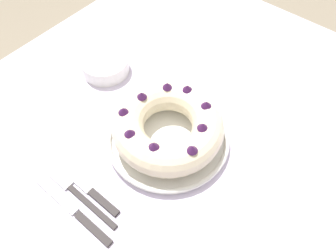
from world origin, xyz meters
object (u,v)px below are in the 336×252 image
object	(u,v)px
cake_knife	(91,192)
fork	(78,194)
side_bowl	(105,65)
serving_dish	(168,138)
serving_knife	(77,213)
bundt_cake	(168,126)

from	to	relation	value
cake_knife	fork	bearing A→B (deg)	135.67
fork	side_bowl	world-z (taller)	side_bowl
serving_dish	serving_knife	xyz separation A→B (m)	(-0.27, 0.03, -0.01)
serving_dish	side_bowl	world-z (taller)	side_bowl
serving_knife	cake_knife	xyz separation A→B (m)	(0.05, 0.01, 0.00)
cake_knife	side_bowl	bearing A→B (deg)	34.59
side_bowl	cake_knife	bearing A→B (deg)	-139.25
fork	serving_knife	world-z (taller)	serving_knife
side_bowl	fork	bearing A→B (deg)	-143.54
serving_dish	fork	world-z (taller)	serving_dish
serving_dish	cake_knife	size ratio (longest dim) A/B	1.58
bundt_cake	cake_knife	distance (m)	0.23
fork	serving_knife	xyz separation A→B (m)	(-0.03, -0.03, 0.00)
serving_dish	serving_knife	world-z (taller)	serving_dish
serving_knife	side_bowl	distance (m)	0.43
serving_dish	serving_knife	distance (m)	0.27
serving_knife	bundt_cake	bearing A→B (deg)	-12.21
fork	side_bowl	bearing A→B (deg)	35.24
fork	side_bowl	xyz separation A→B (m)	(0.31, 0.23, 0.02)
serving_dish	cake_knife	xyz separation A→B (m)	(-0.21, 0.04, -0.01)
serving_dish	bundt_cake	world-z (taller)	bundt_cake
bundt_cake	fork	world-z (taller)	bundt_cake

